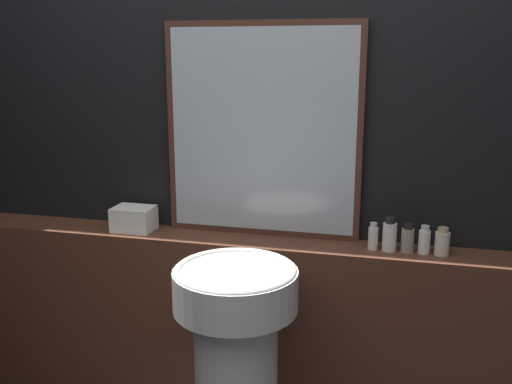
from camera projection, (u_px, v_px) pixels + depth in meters
wall_back at (249, 147)px, 2.38m from camera, size 8.00×0.06×2.50m
vanity_counter at (242, 337)px, 2.45m from camera, size 2.61×0.21×0.89m
pedestal_sink at (236, 370)px, 2.03m from camera, size 0.43×0.43×0.92m
mirror at (262, 131)px, 2.30m from camera, size 0.81×0.03×0.87m
towel_stack at (134, 219)px, 2.44m from camera, size 0.17×0.13×0.10m
shampoo_bottle at (373, 237)px, 2.20m from camera, size 0.04×0.04×0.11m
conditioner_bottle at (390, 235)px, 2.19m from camera, size 0.05×0.05×0.13m
lotion_bottle at (407, 239)px, 2.17m from camera, size 0.05×0.05×0.11m
body_wash_bottle at (424, 241)px, 2.16m from camera, size 0.04×0.04×0.11m
hand_soap_bottle at (442, 242)px, 2.14m from camera, size 0.05×0.05×0.11m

